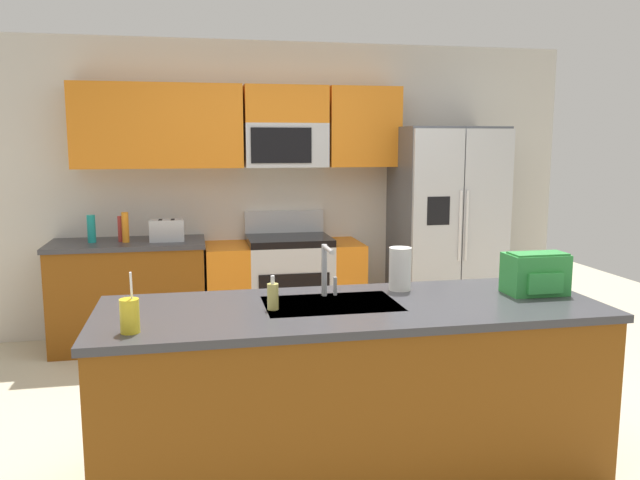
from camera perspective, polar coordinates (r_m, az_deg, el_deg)
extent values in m
plane|color=beige|center=(4.13, 2.17, -15.83)|extent=(9.00, 9.00, 0.00)
cube|color=beige|center=(5.88, -2.69, 4.68)|extent=(5.20, 0.10, 2.60)
cube|color=orange|center=(5.62, -17.91, 9.69)|extent=(0.70, 0.32, 0.70)
cube|color=orange|center=(5.59, -10.65, 9.97)|extent=(0.70, 0.32, 0.70)
cube|color=orange|center=(5.79, 3.86, 10.05)|extent=(0.64, 0.32, 0.70)
cube|color=#B7BABF|center=(5.65, -3.10, 8.47)|extent=(0.72, 0.32, 0.38)
cube|color=black|center=(5.48, -3.47, 8.45)|extent=(0.52, 0.01, 0.30)
cube|color=orange|center=(5.66, -3.13, 12.01)|extent=(0.72, 0.32, 0.32)
cube|color=brown|center=(5.62, -16.67, -4.85)|extent=(1.24, 0.60, 0.86)
cube|color=#38383D|center=(5.54, -16.87, -0.32)|extent=(1.27, 0.63, 0.04)
cube|color=#B7BABF|center=(5.66, -2.79, -4.50)|extent=(0.72, 0.60, 0.84)
cube|color=black|center=(5.36, -2.30, -4.92)|extent=(0.60, 0.01, 0.36)
cube|color=black|center=(5.57, -2.82, 0.00)|extent=(0.72, 0.60, 0.06)
cube|color=#B7BABF|center=(5.82, -3.23, 1.66)|extent=(0.72, 0.06, 0.20)
cube|color=orange|center=(5.61, -8.27, -4.71)|extent=(0.36, 0.60, 0.84)
cube|color=orange|center=(5.75, 2.15, -4.28)|extent=(0.28, 0.60, 0.84)
cube|color=#4C4F54|center=(5.90, 11.12, 0.88)|extent=(0.90, 0.70, 1.85)
cube|color=#B7BABF|center=(5.48, 10.42, 0.30)|extent=(0.44, 0.04, 1.81)
cube|color=#B7BABF|center=(5.66, 14.65, 0.42)|extent=(0.44, 0.04, 1.81)
cylinder|color=silver|center=(5.51, 12.44, 1.26)|extent=(0.02, 0.02, 0.60)
cylinder|color=silver|center=(5.54, 13.01, 1.27)|extent=(0.02, 0.02, 0.60)
cube|color=black|center=(5.43, 10.56, 2.58)|extent=(0.20, 0.00, 0.24)
cube|color=brown|center=(3.40, 2.85, -13.51)|extent=(2.51, 0.87, 0.86)
cube|color=#38383D|center=(3.26, 2.91, -6.17)|extent=(2.55, 0.91, 0.04)
cube|color=#B7BABF|center=(3.28, 0.99, -5.96)|extent=(0.68, 0.44, 0.03)
cube|color=#B7BABF|center=(5.45, -13.54, 0.84)|extent=(0.28, 0.16, 0.18)
cube|color=black|center=(5.44, -14.10, 1.74)|extent=(0.03, 0.11, 0.01)
cube|color=black|center=(5.44, -13.05, 1.78)|extent=(0.03, 0.11, 0.01)
cylinder|color=#B2332D|center=(5.53, -17.40, 0.96)|extent=(0.05, 0.05, 0.21)
cylinder|color=teal|center=(5.55, -19.79, 0.95)|extent=(0.07, 0.07, 0.23)
cylinder|color=orange|center=(5.47, -17.03, 1.10)|extent=(0.06, 0.06, 0.25)
cylinder|color=#B7BABF|center=(3.41, 0.38, -2.72)|extent=(0.03, 0.03, 0.28)
cylinder|color=#B7BABF|center=(3.29, 0.74, -0.84)|extent=(0.02, 0.20, 0.02)
cylinder|color=#B7BABF|center=(3.44, 1.36, -4.15)|extent=(0.02, 0.02, 0.10)
cylinder|color=yellow|center=(2.89, -16.67, -6.53)|extent=(0.08, 0.08, 0.15)
cylinder|color=white|center=(2.86, -16.54, -4.10)|extent=(0.01, 0.03, 0.14)
cylinder|color=#D8CC66|center=(3.15, -4.24, -5.08)|extent=(0.06, 0.06, 0.13)
cylinder|color=white|center=(3.13, -4.26, -3.57)|extent=(0.02, 0.02, 0.04)
cylinder|color=white|center=(3.57, 7.19, -2.58)|extent=(0.12, 0.12, 0.24)
cube|color=green|center=(3.65, 18.70, -2.88)|extent=(0.32, 0.20, 0.22)
cube|color=#2B8238|center=(3.62, 18.94, -1.31)|extent=(0.30, 0.14, 0.03)
cube|color=green|center=(3.57, 19.51, -3.67)|extent=(0.20, 0.03, 0.11)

